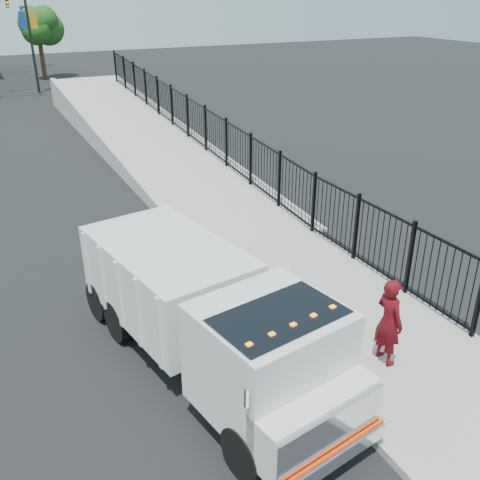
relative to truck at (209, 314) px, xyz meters
name	(u,v)px	position (x,y,z in m)	size (l,w,h in m)	color
ground	(276,335)	(1.73, 0.47, -1.30)	(120.00, 120.00, 0.00)	black
sidewalk	(412,360)	(3.65, -1.53, -1.24)	(3.55, 12.00, 0.12)	#9E998E
curb	(331,389)	(1.73, -1.53, -1.22)	(0.30, 12.00, 0.16)	#ADAAA3
ramp	(145,146)	(3.85, 16.47, -1.30)	(3.95, 24.00, 1.70)	#9E998E
iron_fence	(206,143)	(5.28, 12.47, -0.40)	(0.10, 28.00, 1.80)	black
truck	(209,314)	(0.00, 0.00, 0.00)	(3.28, 7.03, 2.32)	black
worker	(389,321)	(3.11, -1.33, -0.29)	(0.65, 0.43, 1.78)	#54080E
light_pole_1	(24,27)	(1.11, 33.66, 3.06)	(3.77, 0.22, 8.00)	black
light_pole_3	(24,18)	(2.70, 47.77, 3.06)	(3.78, 0.22, 8.00)	black
tree_1	(38,28)	(2.77, 40.12, 2.63)	(2.39, 2.39, 5.20)	#382314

